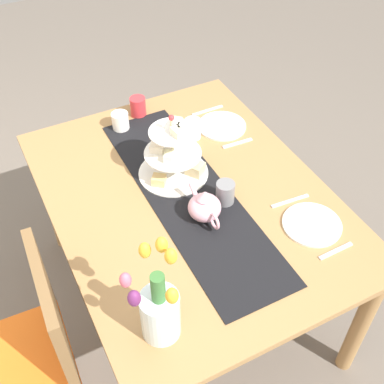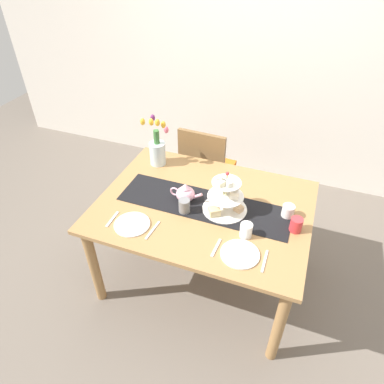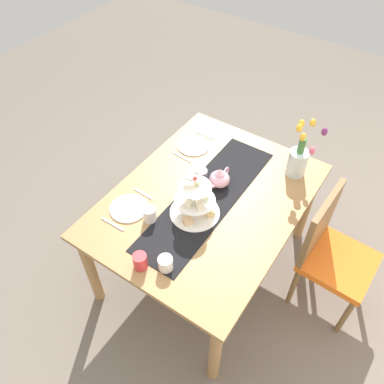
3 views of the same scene
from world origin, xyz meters
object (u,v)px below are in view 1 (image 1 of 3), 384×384
Objects in this scene: teapot at (205,207)px; mug_white_text at (193,129)px; knife_left at (290,201)px; fork_right at (237,143)px; cream_jug at (120,121)px; chair_left at (31,352)px; tiered_cake_stand at (174,157)px; mug_grey at (225,193)px; dinner_plate_left at (312,224)px; fork_left at (336,251)px; mug_orange at (138,107)px; knife_right at (208,110)px; dining_table at (189,212)px; tulip_vase at (159,308)px; dinner_plate_right at (222,126)px.

mug_white_text is at bearing -21.99° from teapot.
knife_left and fork_right have the same top height.
cream_jug is at bearing 50.95° from fork_right.
chair_left is at bearing 139.08° from cream_jug.
tiered_cake_stand is 0.27m from mug_grey.
mug_white_text reaches higher than dinner_plate_left.
fork_left is 0.88× the size of knife_left.
mug_grey is at bearing -173.65° from mug_orange.
mug_grey is at bearing 157.95° from knife_right.
dinner_plate_left is 2.42× the size of mug_grey.
tulip_vase is (-0.51, 0.36, 0.23)m from dining_table.
fork_left is (-0.27, -1.12, 0.24)m from chair_left.
mug_grey is (-0.30, 0.24, 0.05)m from fork_right.
teapot is at bearing -43.80° from tulip_vase.
knife_left is (-0.36, -0.35, -0.09)m from tiered_cake_stand.
teapot is at bearing 76.70° from knife_left.
dining_table is 16.91× the size of cream_jug.
dinner_plate_left is 0.56m from fork_right.
mug_orange reaches higher than dinner_plate_left.
dinner_plate_right is (0.85, -0.71, -0.13)m from tulip_vase.
chair_left is 1.15m from knife_left.
mug_orange is (0.07, -0.12, 0.01)m from cream_jug.
tulip_vase reaches higher than teapot.
mug_orange is at bearing -43.15° from chair_left.
mug_grey is (0.14, -0.88, 0.29)m from chair_left.
mug_white_text is (-0.15, 0.16, 0.04)m from knife_right.
fork_left is at bearing -169.29° from mug_white_text.
dinner_plate_left is at bearing 180.00° from fork_right.
dinner_plate_left is at bearing 180.00° from dinner_plate_right.
cream_jug reaches higher than fork_right.
teapot is 0.60m from dinner_plate_right.
fork_right is at bearing -142.83° from mug_orange.
mug_white_text is at bearing -150.66° from mug_orange.
knife_right is 1.79× the size of mug_white_text.
tulip_vase reaches higher than tiered_cake_stand.
dinner_plate_right is (0.85, 0.00, 0.00)m from fork_left.
tiered_cake_stand is 0.42m from cream_jug.
mug_orange is (0.71, 0.08, -0.00)m from mug_grey.
mug_grey is at bearing 30.01° from fork_left.
teapot is 1.04× the size of dinner_plate_left.
tiered_cake_stand is at bearing -167.81° from cream_jug.
fork_left is at bearing -157.71° from cream_jug.
mug_orange is (1.13, -0.39, -0.08)m from tulip_vase.
fork_left is 1.00× the size of fork_right.
tiered_cake_stand is 0.75m from tulip_vase.
mug_grey reaches higher than knife_left.
knife_right is (0.73, -1.12, 0.24)m from chair_left.
dinner_plate_left is at bearing 0.00° from fork_left.
tiered_cake_stand is (0.14, -0.00, 0.20)m from dining_table.
tiered_cake_stand is at bearing 24.21° from mug_grey.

